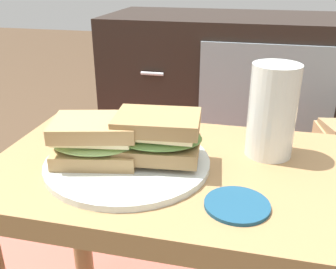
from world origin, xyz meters
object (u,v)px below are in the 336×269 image
(tv_cabinet, at_px, (233,92))
(sandwich_front, at_px, (96,140))
(sandwich_back, at_px, (158,136))
(beer_glass, at_px, (272,113))
(coaster, at_px, (237,205))
(plate, at_px, (128,162))

(tv_cabinet, relative_size, sandwich_front, 6.38)
(sandwich_back, xyz_separation_m, beer_glass, (0.17, 0.08, 0.02))
(tv_cabinet, distance_m, sandwich_back, 0.98)
(tv_cabinet, distance_m, beer_glass, 0.92)
(beer_glass, relative_size, coaster, 1.76)
(sandwich_back, distance_m, beer_glass, 0.19)
(plate, relative_size, sandwich_back, 1.78)
(tv_cabinet, xyz_separation_m, beer_glass, (0.11, -0.88, 0.24))
(tv_cabinet, height_order, plate, tv_cabinet)
(plate, xyz_separation_m, coaster, (0.17, -0.07, -0.00))
(sandwich_front, relative_size, sandwich_back, 1.05)
(tv_cabinet, relative_size, coaster, 11.21)
(coaster, bearing_deg, plate, 156.72)
(sandwich_back, relative_size, beer_glass, 0.95)
(tv_cabinet, distance_m, coaster, 1.06)
(coaster, bearing_deg, tv_cabinet, 94.02)
(coaster, bearing_deg, sandwich_back, 146.30)
(plate, bearing_deg, sandwich_front, -167.32)
(tv_cabinet, relative_size, beer_glass, 6.37)
(beer_glass, bearing_deg, sandwich_back, -154.13)
(sandwich_front, distance_m, coaster, 0.23)
(sandwich_front, bearing_deg, sandwich_back, 12.68)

